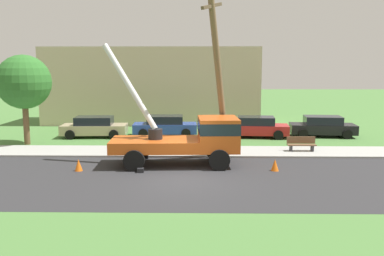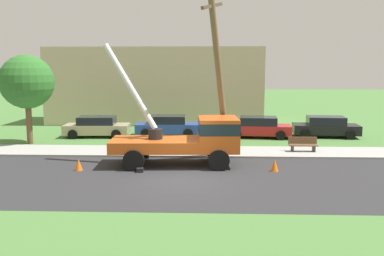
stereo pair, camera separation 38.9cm
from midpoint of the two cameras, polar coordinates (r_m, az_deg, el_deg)
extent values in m
plane|color=#477538|center=(29.82, -0.57, -0.86)|extent=(120.00, 120.00, 0.00)
cube|color=#2B2B2D|center=(18.09, -1.64, -7.01)|extent=(80.00, 8.44, 0.01)
cube|color=#9E9E99|center=(23.58, -1.00, -3.24)|extent=(80.00, 2.87, 0.10)
cube|color=#C65119|center=(20.48, -5.64, -2.28)|extent=(4.42, 2.61, 0.55)
cube|color=#C65119|center=(20.42, 3.06, -0.79)|extent=(2.02, 2.49, 1.60)
cube|color=#19232D|center=(20.37, 3.06, 0.19)|extent=(2.04, 2.51, 0.56)
cylinder|color=black|center=(20.39, -5.60, -0.83)|extent=(0.70, 0.70, 0.50)
cylinder|color=silver|center=(20.92, -9.09, 5.67)|extent=(2.94, 1.52, 4.26)
cube|color=black|center=(19.32, -7.66, -5.78)|extent=(0.31, 0.31, 0.20)
cube|color=black|center=(22.13, -6.91, -3.94)|extent=(0.31, 0.31, 0.20)
cylinder|color=black|center=(19.45, 3.21, -4.41)|extent=(1.00, 0.30, 1.00)
cylinder|color=black|center=(21.78, 2.65, -3.01)|extent=(1.00, 0.30, 1.00)
cylinder|color=black|center=(19.50, -8.52, -4.46)|extent=(1.00, 0.30, 1.00)
cylinder|color=black|center=(21.84, -7.80, -3.05)|extent=(1.00, 0.30, 1.00)
cylinder|color=brown|center=(21.36, 3.15, 7.27)|extent=(1.47, 2.13, 8.85)
cube|color=brown|center=(20.90, 2.17, 16.42)|extent=(1.07, 1.61, 0.55)
cone|color=orange|center=(19.74, 10.77, -5.01)|extent=(0.36, 0.36, 0.56)
cone|color=orange|center=(20.14, -15.86, -4.92)|extent=(0.36, 0.36, 0.56)
cone|color=orange|center=(21.90, 2.75, -3.54)|extent=(0.36, 0.36, 0.56)
cube|color=tan|center=(29.36, -13.62, -0.17)|extent=(4.49, 2.03, 0.65)
cube|color=black|center=(29.28, -13.66, 1.00)|extent=(2.55, 1.78, 0.55)
cylinder|color=black|center=(28.25, -11.09, -0.88)|extent=(0.64, 0.22, 0.64)
cylinder|color=black|center=(30.01, -10.55, -0.33)|extent=(0.64, 0.22, 0.64)
cylinder|color=black|center=(28.86, -16.79, -0.89)|extent=(0.64, 0.22, 0.64)
cylinder|color=black|center=(30.58, -15.94, -0.35)|extent=(0.64, 0.22, 0.64)
cube|color=#263F99|center=(29.16, -4.10, -0.01)|extent=(4.47, 1.99, 0.65)
cube|color=black|center=(29.08, -4.11, 1.16)|extent=(2.53, 1.76, 0.55)
cylinder|color=black|center=(28.27, -1.23, -0.72)|extent=(0.64, 0.22, 0.64)
cylinder|color=black|center=(30.05, -1.25, -0.17)|extent=(0.64, 0.22, 0.64)
cylinder|color=black|center=(28.41, -7.10, -0.74)|extent=(0.64, 0.22, 0.64)
cylinder|color=black|center=(30.18, -6.77, -0.19)|extent=(0.64, 0.22, 0.64)
cube|color=#B21E1E|center=(28.82, 8.36, -0.18)|extent=(4.55, 2.20, 0.65)
cube|color=black|center=(28.73, 8.39, 1.01)|extent=(2.61, 1.88, 0.55)
cylinder|color=black|center=(28.06, 11.38, -0.96)|extent=(0.64, 0.22, 0.64)
cylinder|color=black|center=(29.83, 11.08, -0.40)|extent=(0.64, 0.22, 0.64)
cylinder|color=black|center=(27.95, 5.44, -0.87)|extent=(0.64, 0.22, 0.64)
cylinder|color=black|center=(29.72, 5.50, -0.31)|extent=(0.64, 0.22, 0.64)
cube|color=black|center=(30.12, 17.13, -0.09)|extent=(4.54, 2.17, 0.65)
cube|color=black|center=(30.04, 17.18, 1.04)|extent=(2.60, 1.86, 0.55)
cylinder|color=black|center=(29.60, 20.20, -0.83)|extent=(0.64, 0.22, 0.64)
cylinder|color=black|center=(31.33, 19.41, -0.30)|extent=(0.64, 0.22, 0.64)
cylinder|color=black|center=(29.03, 14.64, -0.76)|extent=(0.64, 0.22, 0.64)
cylinder|color=black|center=(30.78, 14.14, -0.22)|extent=(0.64, 0.22, 0.64)
cube|color=brown|center=(24.14, 14.38, -2.26)|extent=(1.60, 0.44, 0.06)
cube|color=brown|center=(24.28, 14.30, -1.59)|extent=(1.60, 0.06, 0.40)
cube|color=#333338|center=(24.05, 12.97, -2.80)|extent=(0.10, 0.40, 0.45)
cube|color=#333338|center=(24.32, 15.74, -2.77)|extent=(0.10, 0.40, 0.45)
cylinder|color=brown|center=(27.77, -22.24, 1.60)|extent=(0.36, 0.36, 3.63)
sphere|color=#2D6B28|center=(27.62, -22.49, 5.87)|extent=(3.32, 3.32, 3.32)
cube|color=#C6B293|center=(36.58, -5.67, 5.86)|extent=(18.00, 6.00, 6.40)
camera|label=1|loc=(0.19, -90.55, -0.08)|focal=38.82mm
camera|label=2|loc=(0.19, 89.45, 0.08)|focal=38.82mm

